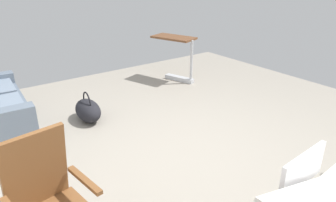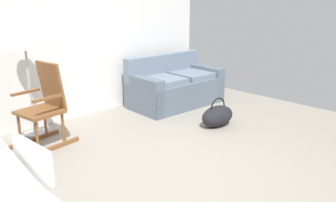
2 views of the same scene
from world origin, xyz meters
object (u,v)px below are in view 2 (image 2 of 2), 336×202
object	(u,v)px
floor_lamp	(25,45)
duffel_bag	(217,116)
rocking_chair	(45,106)
couch	(175,87)

from	to	relation	value
floor_lamp	duffel_bag	world-z (taller)	floor_lamp
rocking_chair	duffel_bag	bearing A→B (deg)	-28.07
couch	rocking_chair	bearing A→B (deg)	-177.92
couch	duffel_bag	size ratio (longest dim) A/B	2.83
rocking_chair	duffel_bag	xyz separation A→B (m)	(2.08, -1.11, -0.35)
couch	duffel_bag	distance (m)	1.25
duffel_bag	rocking_chair	bearing A→B (deg)	151.93
couch	rocking_chair	distance (m)	2.41
rocking_chair	floor_lamp	world-z (taller)	floor_lamp
couch	rocking_chair	size ratio (longest dim) A/B	1.56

